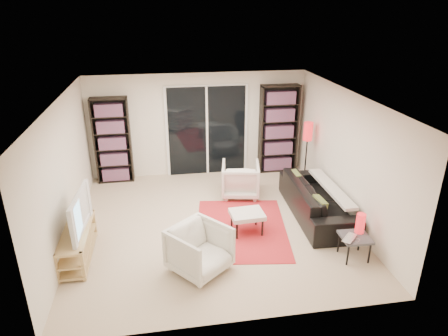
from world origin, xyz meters
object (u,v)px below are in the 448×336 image
at_px(armchair_front, 200,250).
at_px(floor_lamp, 308,138).
at_px(ottoman, 247,215).
at_px(bookshelf_right, 278,129).
at_px(tv_stand, 77,243).
at_px(armchair_back, 240,179).
at_px(sofa, 317,200).
at_px(side_table, 355,239).
at_px(bookshelf_left, 113,141).

distance_m(armchair_front, floor_lamp, 3.88).
relative_size(ottoman, floor_lamp, 0.41).
relative_size(bookshelf_right, tv_stand, 1.55).
height_order(armchair_back, floor_lamp, floor_lamp).
bearing_deg(armchair_back, sofa, 150.16).
distance_m(side_table, floor_lamp, 2.91).
height_order(bookshelf_left, ottoman, bookshelf_left).
height_order(bookshelf_left, floor_lamp, bookshelf_left).
bearing_deg(armchair_back, ottoman, 93.87).
relative_size(bookshelf_left, tv_stand, 1.44).
bearing_deg(floor_lamp, armchair_back, -170.34).
bearing_deg(side_table, sofa, 93.06).
bearing_deg(sofa, armchair_back, 51.32).
height_order(sofa, floor_lamp, floor_lamp).
bearing_deg(bookshelf_right, armchair_front, -122.08).
distance_m(armchair_back, side_table, 2.88).
bearing_deg(armchair_front, armchair_back, 25.50).
height_order(bookshelf_left, tv_stand, bookshelf_left).
bearing_deg(armchair_back, bookshelf_right, -123.03).
bearing_deg(side_table, tv_stand, 170.55).
bearing_deg(side_table, armchair_back, 118.13).
distance_m(ottoman, floor_lamp, 2.58).
xyz_separation_m(tv_stand, side_table, (4.41, -0.73, 0.09)).
relative_size(tv_stand, side_table, 2.91).
bearing_deg(ottoman, bookshelf_left, 132.85).
bearing_deg(floor_lamp, bookshelf_right, 111.33).
distance_m(tv_stand, armchair_front, 2.03).
distance_m(armchair_front, ottoman, 1.35).
relative_size(bookshelf_right, armchair_back, 2.64).
bearing_deg(bookshelf_right, floor_lamp, -68.67).
height_order(bookshelf_right, armchair_back, bookshelf_right).
relative_size(side_table, floor_lamp, 0.32).
distance_m(bookshelf_right, armchair_front, 4.37).
height_order(armchair_front, floor_lamp, floor_lamp).
relative_size(sofa, side_table, 4.93).
distance_m(tv_stand, ottoman, 2.89).
relative_size(tv_stand, floor_lamp, 0.92).
distance_m(bookshelf_left, sofa, 4.64).
bearing_deg(floor_lamp, bookshelf_left, 167.39).
xyz_separation_m(tv_stand, armchair_front, (1.92, -0.65, 0.11)).
bearing_deg(ottoman, floor_lamp, 45.72).
bearing_deg(tv_stand, bookshelf_left, 83.14).
relative_size(armchair_back, ottoman, 1.31).
bearing_deg(tv_stand, armchair_front, -18.80).
bearing_deg(armchair_front, tv_stand, 121.49).
distance_m(sofa, armchair_front, 2.77).
bearing_deg(sofa, ottoman, 107.11).
xyz_separation_m(bookshelf_right, sofa, (0.12, -2.31, -0.72)).
bearing_deg(bookshelf_left, tv_stand, -96.86).
bearing_deg(armchair_back, bookshelf_left, -13.22).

